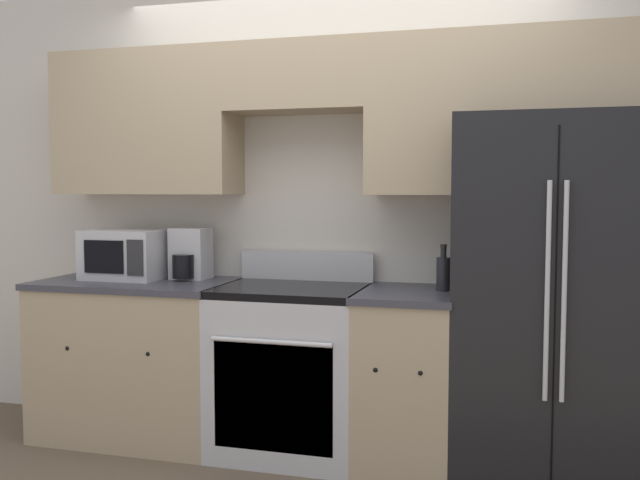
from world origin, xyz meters
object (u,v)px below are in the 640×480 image
(oven_range, at_px, (292,369))
(refrigerator, at_px, (552,299))
(bottle, at_px, (443,272))
(microwave, at_px, (127,254))

(oven_range, xyz_separation_m, refrigerator, (1.32, 0.05, 0.43))
(refrigerator, bearing_deg, oven_range, -178.03)
(bottle, bearing_deg, microwave, 179.92)
(oven_range, distance_m, bottle, 0.96)
(oven_range, bearing_deg, refrigerator, 1.97)
(microwave, bearing_deg, refrigerator, -0.43)
(refrigerator, relative_size, microwave, 3.98)
(refrigerator, height_order, bottle, refrigerator)
(oven_range, distance_m, refrigerator, 1.38)
(microwave, xyz_separation_m, bottle, (1.80, -0.00, -0.05))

